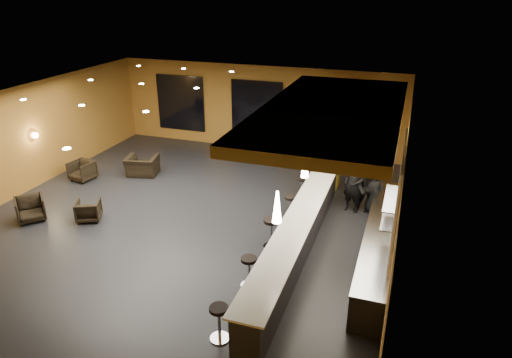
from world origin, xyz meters
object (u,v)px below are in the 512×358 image
(staff_a, at_px, (354,186))
(bar_stool_0, at_px, (219,319))
(bar_counter, at_px, (298,238))
(armchair_c, at_px, (82,171))
(armchair_a, at_px, (30,209))
(armchair_b, at_px, (89,210))
(pendant_2, at_px, (324,135))
(armchair_d, at_px, (142,166))
(pendant_0, at_px, (277,207))
(bar_stool_4, at_px, (302,185))
(staff_b, at_px, (368,189))
(bar_stool_2, at_px, (271,229))
(bar_stool_1, at_px, (249,268))
(bar_stool_3, at_px, (291,204))
(column, at_px, (333,138))
(prep_counter, at_px, (379,243))
(pendant_1, at_px, (305,164))
(staff_c, at_px, (374,190))

(staff_a, bearing_deg, bar_stool_0, -90.96)
(bar_counter, xyz_separation_m, armchair_c, (-8.48, 2.27, -0.15))
(bar_counter, height_order, staff_a, staff_a)
(armchair_a, bearing_deg, armchair_b, -28.22)
(pendant_2, height_order, staff_a, pendant_2)
(armchair_c, distance_m, armchair_d, 2.09)
(bar_counter, relative_size, pendant_2, 11.43)
(armchair_c, bearing_deg, staff_a, 13.01)
(pendant_0, xyz_separation_m, pendant_2, (0.00, 5.00, 0.00))
(armchair_a, xyz_separation_m, bar_stool_4, (7.30, 4.03, 0.12))
(staff_b, relative_size, armchair_c, 2.13)
(armchair_b, bearing_deg, bar_stool_2, 156.63)
(armchair_c, xyz_separation_m, bar_stool_2, (7.73, -2.15, 0.18))
(staff_a, distance_m, bar_stool_1, 4.95)
(pendant_2, height_order, bar_stool_3, pendant_2)
(staff_a, bearing_deg, bar_stool_3, -132.87)
(column, bearing_deg, bar_stool_3, -103.78)
(bar_stool_0, height_order, bar_stool_2, bar_stool_2)
(staff_a, height_order, armchair_d, staff_a)
(prep_counter, xyz_separation_m, pendant_0, (-2.00, -2.50, 1.92))
(column, relative_size, pendant_2, 5.00)
(bar_counter, relative_size, pendant_0, 11.43)
(pendant_2, distance_m, bar_stool_0, 6.79)
(armchair_a, height_order, bar_stool_4, bar_stool_4)
(prep_counter, height_order, bar_stool_4, prep_counter)
(pendant_1, xyz_separation_m, staff_c, (1.60, 2.58, -1.59))
(bar_stool_1, relative_size, bar_stool_3, 1.04)
(pendant_0, distance_m, staff_a, 5.25)
(staff_c, bearing_deg, armchair_a, -135.64)
(column, xyz_separation_m, pendant_1, (0.00, -4.10, 0.60))
(pendant_0, relative_size, staff_a, 0.41)
(armchair_c, xyz_separation_m, armchair_d, (1.78, 1.10, 0.01))
(staff_c, bearing_deg, staff_b, -120.73)
(bar_counter, distance_m, staff_c, 3.48)
(bar_counter, distance_m, staff_b, 3.30)
(armchair_d, bearing_deg, armchair_b, 83.00)
(bar_stool_1, distance_m, bar_stool_3, 3.52)
(staff_b, bearing_deg, bar_counter, -114.83)
(armchair_c, distance_m, bar_stool_4, 7.88)
(bar_counter, xyz_separation_m, armchair_a, (-7.97, -0.73, -0.14))
(pendant_1, height_order, staff_c, pendant_1)
(prep_counter, bearing_deg, armchair_a, -172.96)
(pendant_0, distance_m, bar_stool_0, 2.48)
(armchair_d, bearing_deg, staff_a, 164.11)
(pendant_1, xyz_separation_m, armchair_c, (-8.48, 1.77, -2.00))
(prep_counter, bearing_deg, bar_stool_4, 133.68)
(pendant_2, relative_size, bar_stool_1, 0.90)
(bar_stool_3, bearing_deg, pendant_2, 59.75)
(bar_stool_4, bearing_deg, armchair_a, -151.08)
(pendant_2, relative_size, bar_stool_4, 0.93)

